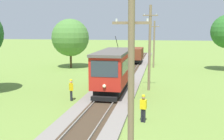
% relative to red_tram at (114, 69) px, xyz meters
% --- Properties ---
extents(red_tram, '(2.60, 8.54, 4.79)m').
position_rel_red_tram_xyz_m(red_tram, '(0.00, 0.00, 0.00)').
color(red_tram, red).
rests_on(red_tram, rail_right).
extents(freight_car, '(2.40, 5.20, 2.31)m').
position_rel_red_tram_xyz_m(freight_car, '(-0.00, 19.67, -0.64)').
color(freight_car, brown).
rests_on(freight_car, rail_right).
extents(utility_pole_near_tram, '(1.40, 0.53, 6.80)m').
position_rel_red_tram_xyz_m(utility_pole_near_tram, '(3.12, -13.75, 1.30)').
color(utility_pole_near_tram, '#7A664C').
rests_on(utility_pole_near_tram, ground).
extents(utility_pole_mid, '(1.40, 0.48, 7.91)m').
position_rel_red_tram_xyz_m(utility_pole_mid, '(3.12, 1.55, 1.86)').
color(utility_pole_mid, '#7A664C').
rests_on(utility_pole_mid, ground).
extents(utility_pole_far, '(1.40, 0.42, 6.88)m').
position_rel_red_tram_xyz_m(utility_pole_far, '(3.12, 16.32, 1.34)').
color(utility_pole_far, '#7A664C').
rests_on(utility_pole_far, ground).
extents(track_worker, '(0.43, 0.33, 1.78)m').
position_rel_red_tram_xyz_m(track_worker, '(3.18, -7.34, -1.21)').
color(track_worker, black).
rests_on(track_worker, ground).
extents(second_worker, '(0.42, 0.45, 1.78)m').
position_rel_red_tram_xyz_m(second_worker, '(-2.86, -3.45, -1.21)').
color(second_worker, black).
rests_on(second_worker, ground).
extents(tree_left_far, '(5.45, 5.45, 7.18)m').
position_rel_red_tram_xyz_m(tree_left_far, '(-8.93, 13.86, 2.26)').
color(tree_left_far, '#4C3823').
rests_on(tree_left_far, ground).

